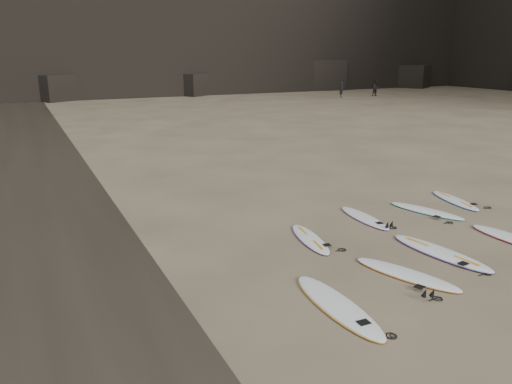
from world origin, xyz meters
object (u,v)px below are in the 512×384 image
surfboard_2 (441,252)px  person_b (376,88)px  surfboard_7 (426,211)px  surfboard_8 (455,200)px  surfboard_5 (310,239)px  surfboard_1 (406,274)px  person_a (342,90)px  surfboard_0 (338,305)px  surfboard_6 (364,218)px

surfboard_2 → person_b: bearing=45.9°
surfboard_2 → surfboard_7: size_ratio=1.16×
surfboard_8 → surfboard_7: bearing=-154.0°
surfboard_5 → surfboard_7: 4.42m
surfboard_1 → surfboard_5: (-0.77, 2.71, -0.00)m
surfboard_8 → person_a: (18.24, 32.38, 0.76)m
surfboard_0 → surfboard_8: size_ratio=1.20×
surfboard_8 → surfboard_2: bearing=-128.9°
surfboard_7 → surfboard_8: bearing=-3.8°
person_a → person_b: 4.27m
surfboard_7 → person_b: size_ratio=1.38×
surfboard_7 → surfboard_8: surfboard_7 is taller
surfboard_7 → surfboard_0: bearing=-165.6°
surfboard_0 → person_b: bearing=51.4°
surfboard_0 → surfboard_2: bearing=17.1°
surfboard_1 → surfboard_7: 4.82m
surfboard_5 → surfboard_8: surfboard_8 is taller
surfboard_0 → person_b: size_ratio=1.61×
surfboard_1 → surfboard_8: size_ratio=1.07×
surfboard_0 → surfboard_2: same height
surfboard_5 → person_a: person_a is taller
surfboard_5 → surfboard_6: surfboard_6 is taller
surfboard_8 → person_b: size_ratio=1.34×
surfboard_5 → surfboard_7: bearing=16.3°
surfboard_5 → surfboard_1: bearing=-64.0°
person_a → person_b: person_b is taller
surfboard_0 → surfboard_1: size_ratio=1.13×
person_a → person_b: size_ratio=0.92×
surfboard_7 → person_a: size_ratio=1.49×
person_a → surfboard_5: bearing=174.6°
surfboard_8 → surfboard_6: bearing=-166.3°
surfboard_8 → person_b: bearing=66.6°
surfboard_1 → surfboard_6: bearing=45.7°
surfboard_0 → surfboard_7: bearing=33.6°
surfboard_5 → person_b: (28.53, 33.04, 0.82)m
surfboard_1 → person_a: bearing=36.4°
person_b → surfboard_2: bearing=-127.5°
surfboard_2 → person_b: size_ratio=1.60×
surfboard_0 → surfboard_1: bearing=14.3°
surfboard_2 → surfboard_7: surfboard_2 is taller
surfboard_5 → person_b: person_b is taller
surfboard_0 → surfboard_5: 3.50m
surfboard_1 → surfboard_8: surfboard_1 is taller
surfboard_1 → person_b: person_b is taller
surfboard_5 → surfboard_8: 6.09m
surfboard_0 → surfboard_5: size_ratio=1.25×
surfboard_2 → surfboard_8: surfboard_2 is taller
surfboard_5 → surfboard_6: size_ratio=0.98×
surfboard_7 → surfboard_1: bearing=-156.9°
surfboard_2 → surfboard_8: size_ratio=1.20×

